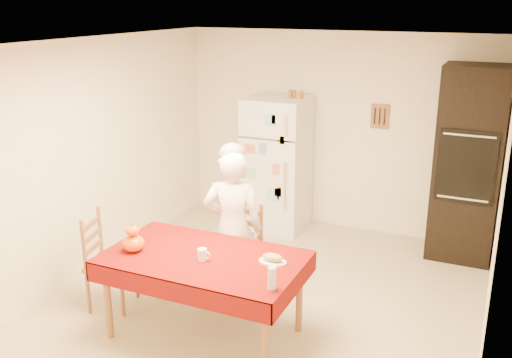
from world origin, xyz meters
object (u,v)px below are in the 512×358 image
Objects in this scene: refrigerator at (277,164)px; pumpkin_lower at (133,243)px; bread_plate at (273,262)px; oven_cabinet at (468,164)px; chair_far at (240,246)px; seated_woman at (233,229)px; dining_table at (204,263)px; chair_left at (104,257)px; coffee_mug at (202,254)px; wine_glass at (272,278)px.

pumpkin_lower is (-0.21, -2.78, -0.02)m from refrigerator.
refrigerator is at bearing 111.51° from bread_plate.
chair_far is at bearing -136.59° from oven_cabinet.
chair_far is 1.18m from pumpkin_lower.
oven_cabinet is 1.41× the size of seated_woman.
dining_table is 1.14m from chair_left.
oven_cabinet reaches higher than coffee_mug.
wine_glass is 0.73× the size of bread_plate.
seated_woman is 6.49× the size of bread_plate.
bread_plate is (1.71, 0.06, 0.26)m from chair_left.
chair_left is 9.50× the size of coffee_mug.
refrigerator is 2.04m from seated_woman.
chair_far is (-1.94, -1.83, -0.59)m from oven_cabinet.
coffee_mug is 0.42× the size of bread_plate.
oven_cabinet is 1.29× the size of dining_table.
oven_cabinet is 2.87m from bread_plate.
pumpkin_lower is 1.23m from bread_plate.
seated_woman reaches higher than chair_far.
seated_woman is at bearing 94.56° from coffee_mug.
refrigerator is 2.72m from coffee_mug.
chair_far is 4.89× the size of pumpkin_lower.
refrigerator is at bearing 98.92° from coffee_mug.
seated_woman is at bearing -73.11° from chair_far.
dining_table is (-1.89, -2.67, -0.41)m from oven_cabinet.
wine_glass is (1.88, -0.35, 0.34)m from chair_left.
pumpkin_lower is (-0.55, -0.99, 0.33)m from chair_far.
seated_woman reaches higher than bread_plate.
bread_plate is at bearing -37.87° from chair_far.
chair_far reaches higher than pumpkin_lower.
oven_cabinet is at bearing 1.18° from refrigerator.
refrigerator is 1.79× the size of chair_left.
pumpkin_lower is (-2.49, -2.82, -0.27)m from oven_cabinet.
dining_table is 1.09× the size of seated_woman.
wine_glass is at bearing -68.45° from refrigerator.
chair_left is at bearing -139.12° from oven_cabinet.
oven_cabinet reaches higher than refrigerator.
oven_cabinet is 4.03m from chair_left.
coffee_mug is at bearing -66.69° from dining_table.
oven_cabinet is at bearing 69.02° from wine_glass.
oven_cabinet is at bearing 48.57° from pumpkin_lower.
coffee_mug is (0.42, -2.69, -0.04)m from refrigerator.
oven_cabinet is 2.73m from chair_far.
pumpkin_lower is at bearing -131.43° from oven_cabinet.
coffee_mug is 0.57× the size of wine_glass.
oven_cabinet is 2.32× the size of chair_left.
seated_woman is (0.37, -2.00, -0.07)m from refrigerator.
bread_plate is (-1.30, -2.54, -0.33)m from oven_cabinet.
refrigerator reaches higher than wine_glass.
chair_left reaches higher than coffee_mug.
wine_glass is at bearing -44.29° from chair_far.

